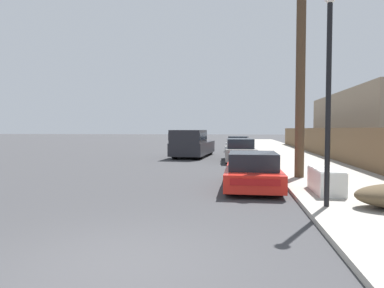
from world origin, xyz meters
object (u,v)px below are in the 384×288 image
(utility_pole, at_px, (301,70))
(street_lamp, at_px, (329,84))
(car_parked_mid, at_px, (240,151))
(discarded_fridge, at_px, (326,180))
(car_parked_far, at_px, (239,144))
(pickup_truck, at_px, (192,144))
(parked_sports_car_red, at_px, (252,171))

(utility_pole, height_order, street_lamp, utility_pole)
(car_parked_mid, bearing_deg, discarded_fridge, -79.43)
(car_parked_far, relative_size, utility_pole, 0.59)
(car_parked_mid, relative_size, street_lamp, 0.94)
(pickup_truck, bearing_deg, discarded_fridge, 118.51)
(car_parked_mid, height_order, pickup_truck, pickup_truck)
(discarded_fridge, xyz_separation_m, pickup_truck, (-5.60, 12.69, 0.46))
(car_parked_mid, distance_m, utility_pole, 8.30)
(pickup_truck, relative_size, street_lamp, 1.19)
(pickup_truck, relative_size, utility_pole, 0.75)
(car_parked_mid, bearing_deg, street_lamp, -83.41)
(discarded_fridge, bearing_deg, parked_sports_car_red, 151.50)
(car_parked_far, relative_size, pickup_truck, 0.79)
(discarded_fridge, bearing_deg, pickup_truck, 114.55)
(car_parked_far, height_order, pickup_truck, pickup_truck)
(utility_pole, xyz_separation_m, street_lamp, (-0.22, -4.91, -1.14))
(pickup_truck, bearing_deg, utility_pole, 123.84)
(discarded_fridge, xyz_separation_m, car_parked_mid, (-2.39, 10.24, 0.17))
(parked_sports_car_red, relative_size, car_parked_far, 0.92)
(discarded_fridge, relative_size, car_parked_mid, 0.40)
(discarded_fridge, distance_m, parked_sports_car_red, 2.33)
(parked_sports_car_red, xyz_separation_m, street_lamp, (1.60, -3.01, 2.43))
(utility_pole, distance_m, street_lamp, 5.04)
(car_parked_mid, xyz_separation_m, car_parked_far, (-0.01, 10.18, -0.03))
(discarded_fridge, relative_size, parked_sports_car_red, 0.43)
(car_parked_mid, bearing_deg, car_parked_far, 87.47)
(utility_pole, bearing_deg, parked_sports_car_red, -133.81)
(discarded_fridge, xyz_separation_m, car_parked_far, (-2.40, 20.42, 0.14))
(car_parked_far, distance_m, street_lamp, 22.51)
(car_parked_far, bearing_deg, street_lamp, -80.25)
(discarded_fridge, relative_size, street_lamp, 0.37)
(discarded_fridge, bearing_deg, car_parked_far, 97.45)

